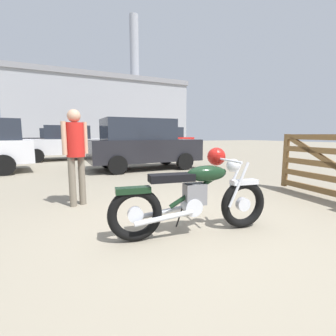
# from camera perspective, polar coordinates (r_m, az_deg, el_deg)

# --- Properties ---
(ground_plane) EXTENTS (80.00, 80.00, 0.00)m
(ground_plane) POSITION_cam_1_polar(r_m,az_deg,el_deg) (3.21, 6.63, -14.79)
(ground_plane) COLOR gray
(vintage_motorcycle) EXTENTS (2.07, 0.73, 1.07)m
(vintage_motorcycle) POSITION_cam_1_polar(r_m,az_deg,el_deg) (3.04, 6.72, -6.31)
(vintage_motorcycle) COLOR black
(vintage_motorcycle) RESTS_ON ground_plane
(bystander) EXTENTS (0.43, 0.30, 1.66)m
(bystander) POSITION_cam_1_polar(r_m,az_deg,el_deg) (4.43, -21.08, 4.56)
(bystander) COLOR #706656
(bystander) RESTS_ON ground_plane
(white_estate_far) EXTENTS (4.93, 2.57, 1.74)m
(white_estate_far) POSITION_cam_1_polar(r_m,az_deg,el_deg) (16.28, -2.36, 6.85)
(white_estate_far) COLOR black
(white_estate_far) RESTS_ON ground_plane
(red_hatchback_near) EXTENTS (3.91, 1.85, 1.78)m
(red_hatchback_near) POSITION_cam_1_polar(r_m,az_deg,el_deg) (8.71, -6.06, 5.76)
(red_hatchback_near) COLOR black
(red_hatchback_near) RESTS_ON ground_plane
(pale_sedan_back) EXTENTS (4.20, 1.93, 1.67)m
(pale_sedan_back) POSITION_cam_1_polar(r_m,az_deg,el_deg) (12.97, -22.68, 5.52)
(pale_sedan_back) COLOR black
(pale_sedan_back) RESTS_ON ground_plane
(silver_sedan_mid) EXTENTS (4.40, 2.38, 1.67)m
(silver_sedan_mid) POSITION_cam_1_polar(r_m,az_deg,el_deg) (18.89, -24.60, 5.97)
(silver_sedan_mid) COLOR black
(silver_sedan_mid) RESTS_ON ground_plane
(industrial_building) EXTENTS (18.58, 10.60, 15.71)m
(industrial_building) POSITION_cam_1_polar(r_m,az_deg,el_deg) (30.75, -15.94, 12.30)
(industrial_building) COLOR #9EA0A8
(industrial_building) RESTS_ON ground_plane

